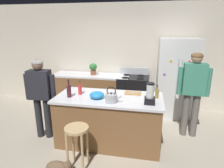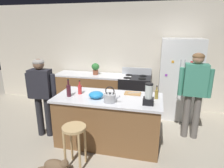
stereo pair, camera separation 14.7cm
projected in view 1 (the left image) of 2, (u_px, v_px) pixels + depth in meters
ground_plane at (109, 142)px, 3.66m from camera, size 14.00×14.00×0.00m
back_wall at (124, 57)px, 5.11m from camera, size 8.00×0.10×2.70m
kitchen_island at (109, 120)px, 3.53m from camera, size 1.89×0.87×0.91m
back_counter_run at (91, 91)px, 5.13m from camera, size 2.00×0.64×0.91m
refrigerator at (177, 78)px, 4.56m from camera, size 0.90×0.73×1.86m
stove_range at (133, 94)px, 4.90m from camera, size 0.76×0.65×1.09m
person_by_island_left at (41, 92)px, 3.58m from camera, size 0.60×0.25×1.55m
person_by_sink_right at (193, 87)px, 3.61m from camera, size 0.59×0.24×1.67m
bar_stool at (77, 137)px, 2.86m from camera, size 0.36×0.36×0.68m
cat at (59, 167)px, 2.83m from camera, size 0.52×0.18×0.26m
potted_plant at (93, 68)px, 4.94m from camera, size 0.20×0.20×0.30m
blender_appliance at (150, 95)px, 3.06m from camera, size 0.17×0.17×0.35m
bottle_soda at (80, 89)px, 3.50m from camera, size 0.07×0.07×0.26m
bottle_wine at (69, 91)px, 3.36m from camera, size 0.08×0.08×0.32m
bottle_vinegar at (157, 93)px, 3.31m from camera, size 0.06×0.06×0.24m
mixing_bowl at (97, 95)px, 3.32m from camera, size 0.26×0.26×0.11m
tea_kettle at (111, 98)px, 3.13m from camera, size 0.28×0.20×0.27m
cutting_board at (133, 93)px, 3.56m from camera, size 0.30×0.20×0.02m
chef_knife at (134, 93)px, 3.55m from camera, size 0.22×0.10×0.01m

